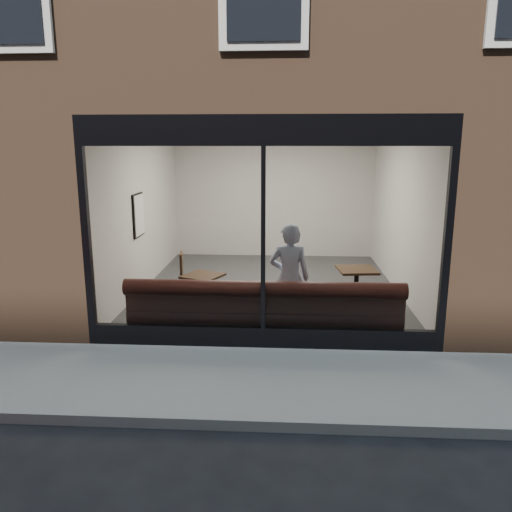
# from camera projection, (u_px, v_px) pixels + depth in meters

# --- Properties ---
(ground) EXTENTS (120.00, 120.00, 0.00)m
(ground) POSITION_uv_depth(u_px,v_px,m) (254.00, 427.00, 5.10)
(ground) COLOR black
(ground) RESTS_ON ground
(sidewalk_near) EXTENTS (40.00, 2.00, 0.01)m
(sidewalk_near) POSITION_uv_depth(u_px,v_px,m) (259.00, 381.00, 6.07)
(sidewalk_near) COLOR gray
(sidewalk_near) RESTS_ON ground
(kerb_near) EXTENTS (40.00, 0.10, 0.12)m
(kerb_near) POSITION_uv_depth(u_px,v_px,m) (254.00, 424.00, 5.04)
(kerb_near) COLOR gray
(kerb_near) RESTS_ON ground
(host_building_pier_left) EXTENTS (2.50, 12.00, 3.20)m
(host_building_pier_left) POSITION_uv_depth(u_px,v_px,m) (127.00, 193.00, 12.76)
(host_building_pier_left) COLOR brown
(host_building_pier_left) RESTS_ON ground
(host_building_pier_right) EXTENTS (2.50, 12.00, 3.20)m
(host_building_pier_right) POSITION_uv_depth(u_px,v_px,m) (425.00, 195.00, 12.33)
(host_building_pier_right) COLOR brown
(host_building_pier_right) RESTS_ON ground
(host_building_backfill) EXTENTS (5.00, 6.00, 3.20)m
(host_building_backfill) POSITION_uv_depth(u_px,v_px,m) (276.00, 185.00, 15.47)
(host_building_backfill) COLOR brown
(host_building_backfill) RESTS_ON ground
(cafe_floor) EXTENTS (6.00, 6.00, 0.00)m
(cafe_floor) POSITION_uv_depth(u_px,v_px,m) (270.00, 288.00, 9.97)
(cafe_floor) COLOR #2D2D30
(cafe_floor) RESTS_ON ground
(cafe_ceiling) EXTENTS (6.00, 6.00, 0.00)m
(cafe_ceiling) POSITION_uv_depth(u_px,v_px,m) (271.00, 124.00, 9.27)
(cafe_ceiling) COLOR white
(cafe_ceiling) RESTS_ON host_building_upper
(cafe_wall_back) EXTENTS (5.00, 0.00, 5.00)m
(cafe_wall_back) POSITION_uv_depth(u_px,v_px,m) (274.00, 194.00, 12.53)
(cafe_wall_back) COLOR silver
(cafe_wall_back) RESTS_ON ground
(cafe_wall_left) EXTENTS (0.00, 6.00, 6.00)m
(cafe_wall_left) POSITION_uv_depth(u_px,v_px,m) (143.00, 208.00, 9.76)
(cafe_wall_left) COLOR silver
(cafe_wall_left) RESTS_ON ground
(cafe_wall_right) EXTENTS (0.00, 6.00, 6.00)m
(cafe_wall_right) POSITION_uv_depth(u_px,v_px,m) (401.00, 210.00, 9.48)
(cafe_wall_right) COLOR silver
(cafe_wall_right) RESTS_ON ground
(storefront_kick) EXTENTS (5.00, 0.10, 0.30)m
(storefront_kick) POSITION_uv_depth(u_px,v_px,m) (263.00, 337.00, 7.06)
(storefront_kick) COLOR black
(storefront_kick) RESTS_ON ground
(storefront_header) EXTENTS (5.00, 0.10, 0.40)m
(storefront_header) POSITION_uv_depth(u_px,v_px,m) (264.00, 130.00, 6.44)
(storefront_header) COLOR black
(storefront_header) RESTS_ON host_building_upper
(storefront_mullion) EXTENTS (0.06, 0.10, 2.50)m
(storefront_mullion) POSITION_uv_depth(u_px,v_px,m) (263.00, 240.00, 6.76)
(storefront_mullion) COLOR black
(storefront_mullion) RESTS_ON storefront_kick
(storefront_glass) EXTENTS (4.80, 0.00, 4.80)m
(storefront_glass) POSITION_uv_depth(u_px,v_px,m) (263.00, 241.00, 6.73)
(storefront_glass) COLOR white
(storefront_glass) RESTS_ON storefront_kick
(banquette) EXTENTS (4.00, 0.55, 0.45)m
(banquette) POSITION_uv_depth(u_px,v_px,m) (264.00, 322.00, 7.44)
(banquette) COLOR black
(banquette) RESTS_ON cafe_floor
(person) EXTENTS (0.63, 0.43, 1.68)m
(person) POSITION_uv_depth(u_px,v_px,m) (289.00, 278.00, 7.56)
(person) COLOR #A8B8D9
(person) RESTS_ON cafe_floor
(cafe_table_left) EXTENTS (0.74, 0.74, 0.04)m
(cafe_table_left) POSITION_uv_depth(u_px,v_px,m) (203.00, 276.00, 8.07)
(cafe_table_left) COLOR #321F13
(cafe_table_left) RESTS_ON cafe_floor
(cafe_table_right) EXTENTS (0.69, 0.69, 0.04)m
(cafe_table_right) POSITION_uv_depth(u_px,v_px,m) (357.00, 270.00, 8.46)
(cafe_table_right) COLOR #321F13
(cafe_table_right) RESTS_ON cafe_floor
(cafe_chair_left) EXTENTS (0.43, 0.43, 0.04)m
(cafe_chair_left) POSITION_uv_depth(u_px,v_px,m) (172.00, 292.00, 8.94)
(cafe_chair_left) COLOR #321F13
(cafe_chair_left) RESTS_ON cafe_floor
(wall_poster) EXTENTS (0.02, 0.57, 0.76)m
(wall_poster) POSITION_uv_depth(u_px,v_px,m) (139.00, 215.00, 9.37)
(wall_poster) COLOR white
(wall_poster) RESTS_ON cafe_wall_left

